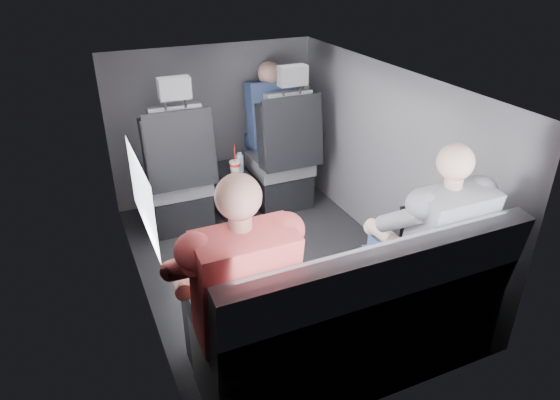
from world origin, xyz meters
name	(u,v)px	position (x,y,z in m)	size (l,w,h in m)	color
floor	(274,267)	(0.00, 0.00, 0.00)	(2.60, 2.60, 0.00)	black
ceiling	(272,80)	(0.00, 0.00, 1.35)	(2.60, 2.60, 0.00)	#B2B2AD
panel_left	(134,208)	(-0.90, 0.00, 0.68)	(0.02, 2.60, 1.35)	#56565B
panel_right	(387,160)	(0.90, 0.00, 0.68)	(0.02, 2.60, 1.35)	#56565B
panel_front	(214,124)	(0.00, 1.30, 0.68)	(1.80, 0.02, 1.35)	#56565B
panel_back	(388,295)	(0.00, -1.30, 0.68)	(1.80, 0.02, 1.35)	#56565B
side_window	(142,195)	(-0.88, -0.30, 0.90)	(0.02, 0.75, 0.42)	white
seatbelt	(292,125)	(0.45, 0.67, 0.80)	(0.05, 0.01, 0.65)	black
front_seat_left	(179,182)	(-0.45, 0.84, 0.40)	(0.52, 0.58, 1.26)	black
front_seat_right	(283,164)	(0.45, 0.84, 0.40)	(0.52, 0.58, 1.26)	black
center_console	(232,192)	(0.00, 0.88, 0.20)	(0.24, 0.48, 0.41)	black
rear_bench	(354,325)	(0.00, -1.06, 0.31)	(1.60, 0.57, 0.92)	#56565A
soda_cup	(235,168)	(0.00, 0.77, 0.47)	(0.09, 0.09, 0.27)	white
water_bottle	(240,163)	(0.06, 0.82, 0.48)	(0.06, 0.06, 0.17)	#AACCE7
laptop_white	(221,271)	(-0.61, -0.76, 0.64)	(0.36, 0.34, 0.27)	white
laptop_black	(415,227)	(0.55, -0.80, 0.63)	(0.36, 0.36, 0.22)	black
passenger_rear_left	(235,292)	(-0.61, -0.97, 0.65)	(0.54, 0.65, 1.28)	#303035
passenger_rear_right	(427,243)	(0.49, -0.97, 0.63)	(0.51, 0.63, 1.24)	navy
passenger_front_right	(270,116)	(0.44, 1.10, 0.75)	(0.39, 0.39, 0.78)	navy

